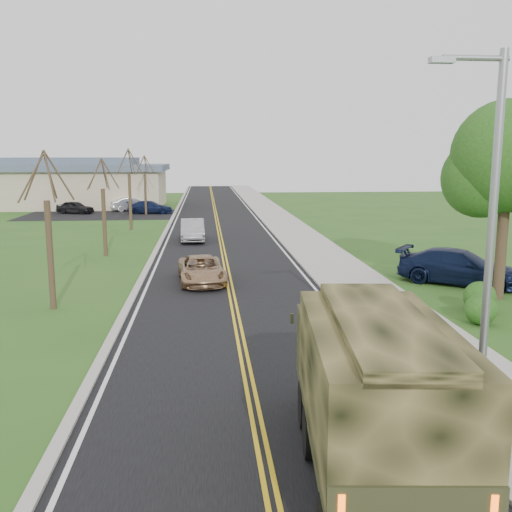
{
  "coord_description": "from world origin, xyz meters",
  "views": [
    {
      "loc": [
        -1.08,
        -12.04,
        5.86
      ],
      "look_at": [
        0.98,
        10.88,
        1.8
      ],
      "focal_mm": 40.0,
      "sensor_mm": 36.0,
      "label": 1
    }
  ],
  "objects": [
    {
      "name": "bare_tree_d",
      "position": [
        -7.0,
        46.0,
        2.55
      ],
      "size": [
        1.88,
        2.2,
        5.91
      ],
      "color": "#38281C",
      "rests_on": "ground"
    },
    {
      "name": "bare_tree_c",
      "position": [
        -7.0,
        34.0,
        2.78
      ],
      "size": [
        2.04,
        2.39,
        6.42
      ],
      "color": "#38281C",
      "rests_on": "ground"
    },
    {
      "name": "sidewalk_right",
      "position": [
        5.9,
        40.0,
        0.05
      ],
      "size": [
        3.2,
        120.0,
        0.1
      ],
      "primitive_type": "cube",
      "color": "#9E998E",
      "rests_on": "ground"
    },
    {
      "name": "bare_tree_b",
      "position": [
        -7.0,
        22.0,
        2.48
      ],
      "size": [
        1.83,
        2.14,
        5.73
      ],
      "color": "#38281C",
      "rests_on": "ground"
    },
    {
      "name": "curb_right",
      "position": [
        4.15,
        40.0,
        0.06
      ],
      "size": [
        0.3,
        120.0,
        0.12
      ],
      "primitive_type": "cube",
      "color": "#9E998E",
      "rests_on": "ground"
    },
    {
      "name": "suv_champagne",
      "position": [
        -1.28,
        14.08,
        0.62
      ],
      "size": [
        2.42,
        4.61,
        1.24
      ],
      "primitive_type": "imported",
      "rotation": [
        0.0,
        0.0,
        0.08
      ],
      "color": "tan",
      "rests_on": "ground"
    },
    {
      "name": "street_light",
      "position": [
        4.9,
        -0.5,
        4.43
      ],
      "size": [
        1.65,
        0.22,
        8.0
      ],
      "color": "gray",
      "rests_on": "ground"
    },
    {
      "name": "lot_car_dark",
      "position": [
        -14.29,
        47.52,
        0.65
      ],
      "size": [
        4.12,
        2.78,
        1.3
      ],
      "primitive_type": "imported",
      "rotation": [
        0.0,
        0.0,
        1.21
      ],
      "color": "black",
      "rests_on": "ground"
    },
    {
      "name": "military_truck",
      "position": [
        1.84,
        -2.62,
        1.86
      ],
      "size": [
        2.86,
        6.7,
        3.25
      ],
      "rotation": [
        0.0,
        0.0,
        -0.09
      ],
      "color": "black",
      "rests_on": "ground"
    },
    {
      "name": "curb_left",
      "position": [
        -4.15,
        40.0,
        0.05
      ],
      "size": [
        0.3,
        120.0,
        0.1
      ],
      "primitive_type": "cube",
      "color": "#9E998E",
      "rests_on": "ground"
    },
    {
      "name": "commercial_building",
      "position": [
        -15.98,
        55.97,
        2.69
      ],
      "size": [
        25.5,
        21.5,
        5.65
      ],
      "color": "tan",
      "rests_on": "ground"
    },
    {
      "name": "leafy_tree",
      "position": [
        11.0,
        10.01,
        5.49
      ],
      "size": [
        4.83,
        4.5,
        8.1
      ],
      "color": "#38281C",
      "rests_on": "ground"
    },
    {
      "name": "ground",
      "position": [
        0.0,
        0.0,
        0.0
      ],
      "size": [
        160.0,
        160.0,
        0.0
      ],
      "primitive_type": "plane",
      "color": "#2B551C",
      "rests_on": "ground"
    },
    {
      "name": "bare_tree_a",
      "position": [
        -7.0,
        10.0,
        2.63
      ],
      "size": [
        1.93,
        2.26,
        6.08
      ],
      "color": "#38281C",
      "rests_on": "ground"
    },
    {
      "name": "sedan_silver",
      "position": [
        -1.97,
        27.47,
        0.75
      ],
      "size": [
        1.74,
        4.61,
        1.5
      ],
      "primitive_type": "imported",
      "rotation": [
        0.0,
        0.0,
        0.03
      ],
      "color": "#A5A5AA",
      "rests_on": "ground"
    },
    {
      "name": "lot_car_navy",
      "position": [
        -6.66,
        46.98,
        0.66
      ],
      "size": [
        4.69,
        2.24,
        1.32
      ],
      "primitive_type": "imported",
      "rotation": [
        0.0,
        0.0,
        1.48
      ],
      "color": "#101A3C",
      "rests_on": "ground"
    },
    {
      "name": "pickup_navy",
      "position": [
        10.57,
        12.79,
        0.8
      ],
      "size": [
        5.8,
        5.05,
        1.6
      ],
      "primitive_type": "imported",
      "rotation": [
        0.0,
        0.0,
        0.95
      ],
      "color": "black",
      "rests_on": "ground"
    },
    {
      "name": "lot_car_silver",
      "position": [
        -8.84,
        50.0,
        0.72
      ],
      "size": [
        4.65,
        2.9,
        1.45
      ],
      "primitive_type": "imported",
      "rotation": [
        0.0,
        0.0,
        1.91
      ],
      "color": "#BCBDC1",
      "rests_on": "ground"
    },
    {
      "name": "road",
      "position": [
        0.0,
        40.0,
        0.01
      ],
      "size": [
        8.0,
        120.0,
        0.01
      ],
      "primitive_type": "cube",
      "color": "black",
      "rests_on": "ground"
    }
  ]
}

